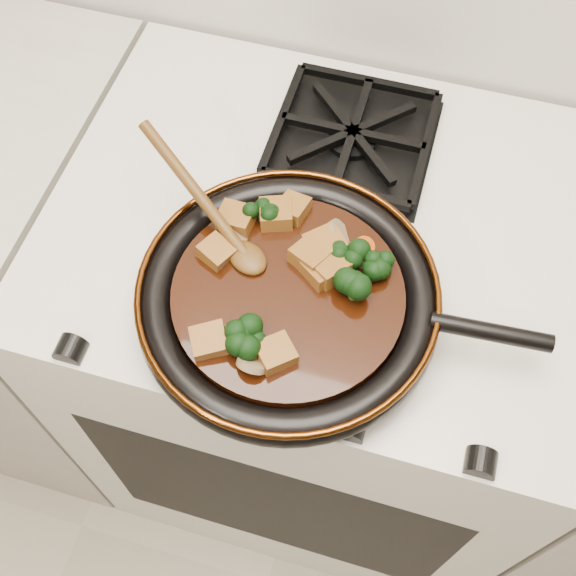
# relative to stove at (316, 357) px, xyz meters

# --- Properties ---
(stove) EXTENTS (0.76, 0.60, 0.90)m
(stove) POSITION_rel_stove_xyz_m (0.00, 0.00, 0.00)
(stove) COLOR beige
(stove) RESTS_ON ground
(burner_grate_front) EXTENTS (0.23, 0.23, 0.03)m
(burner_grate_front) POSITION_rel_stove_xyz_m (0.00, -0.14, 0.46)
(burner_grate_front) COLOR black
(burner_grate_front) RESTS_ON stove
(burner_grate_back) EXTENTS (0.23, 0.23, 0.03)m
(burner_grate_back) POSITION_rel_stove_xyz_m (0.00, 0.14, 0.46)
(burner_grate_back) COLOR black
(burner_grate_back) RESTS_ON stove
(skillet) EXTENTS (0.49, 0.37, 0.05)m
(skillet) POSITION_rel_stove_xyz_m (-0.01, -0.16, 0.49)
(skillet) COLOR black
(skillet) RESTS_ON burner_grate_front
(braising_sauce) EXTENTS (0.28, 0.28, 0.02)m
(braising_sauce) POSITION_rel_stove_xyz_m (-0.01, -0.16, 0.50)
(braising_sauce) COLOR black
(braising_sauce) RESTS_ON skillet
(tofu_cube_0) EXTENTS (0.05, 0.06, 0.03)m
(tofu_cube_0) POSITION_rel_stove_xyz_m (-0.05, -0.06, 0.52)
(tofu_cube_0) COLOR brown
(tofu_cube_0) RESTS_ON braising_sauce
(tofu_cube_1) EXTENTS (0.05, 0.04, 0.03)m
(tofu_cube_1) POSITION_rel_stove_xyz_m (-0.10, -0.08, 0.52)
(tofu_cube_1) COLOR brown
(tofu_cube_1) RESTS_ON braising_sauce
(tofu_cube_2) EXTENTS (0.05, 0.05, 0.03)m
(tofu_cube_2) POSITION_rel_stove_xyz_m (0.02, -0.12, 0.52)
(tofu_cube_2) COLOR brown
(tofu_cube_2) RESTS_ON braising_sauce
(tofu_cube_3) EXTENTS (0.06, 0.06, 0.03)m
(tofu_cube_3) POSITION_rel_stove_xyz_m (0.00, -0.11, 0.52)
(tofu_cube_3) COLOR brown
(tofu_cube_3) RESTS_ON braising_sauce
(tofu_cube_4) EXTENTS (0.05, 0.05, 0.03)m
(tofu_cube_4) POSITION_rel_stove_xyz_m (-0.08, -0.25, 0.52)
(tofu_cube_4) COLOR brown
(tofu_cube_4) RESTS_ON braising_sauce
(tofu_cube_5) EXTENTS (0.06, 0.06, 0.03)m
(tofu_cube_5) POSITION_rel_stove_xyz_m (0.02, -0.09, 0.52)
(tofu_cube_5) COLOR brown
(tofu_cube_5) RESTS_ON braising_sauce
(tofu_cube_6) EXTENTS (0.06, 0.06, 0.03)m
(tofu_cube_6) POSITION_rel_stove_xyz_m (-0.00, -0.24, 0.52)
(tofu_cube_6) COLOR brown
(tofu_cube_6) RESTS_ON braising_sauce
(tofu_cube_7) EXTENTS (0.04, 0.05, 0.03)m
(tofu_cube_7) POSITION_rel_stove_xyz_m (-0.04, -0.04, 0.52)
(tofu_cube_7) COLOR brown
(tofu_cube_7) RESTS_ON braising_sauce
(tofu_cube_8) EXTENTS (0.06, 0.07, 0.03)m
(tofu_cube_8) POSITION_rel_stove_xyz_m (0.03, -0.11, 0.52)
(tofu_cube_8) COLOR brown
(tofu_cube_8) RESTS_ON braising_sauce
(tofu_cube_9) EXTENTS (0.05, 0.05, 0.03)m
(tofu_cube_9) POSITION_rel_stove_xyz_m (-0.11, -0.13, 0.52)
(tofu_cube_9) COLOR brown
(tofu_cube_9) RESTS_ON braising_sauce
(broccoli_floret_0) EXTENTS (0.07, 0.08, 0.06)m
(broccoli_floret_0) POSITION_rel_stove_xyz_m (-0.04, -0.24, 0.52)
(broccoli_floret_0) COLOR black
(broccoli_floret_0) RESTS_ON braising_sauce
(broccoli_floret_1) EXTENTS (0.07, 0.06, 0.06)m
(broccoli_floret_1) POSITION_rel_stove_xyz_m (0.05, -0.10, 0.52)
(broccoli_floret_1) COLOR black
(broccoli_floret_1) RESTS_ON braising_sauce
(broccoli_floret_2) EXTENTS (0.08, 0.08, 0.07)m
(broccoli_floret_2) POSITION_rel_stove_xyz_m (0.07, -0.14, 0.52)
(broccoli_floret_2) COLOR black
(broccoli_floret_2) RESTS_ON braising_sauce
(broccoli_floret_3) EXTENTS (0.07, 0.08, 0.06)m
(broccoli_floret_3) POSITION_rel_stove_xyz_m (-0.03, -0.22, 0.52)
(broccoli_floret_3) COLOR black
(broccoli_floret_3) RESTS_ON braising_sauce
(broccoli_floret_4) EXTENTS (0.08, 0.08, 0.05)m
(broccoli_floret_4) POSITION_rel_stove_xyz_m (0.09, -0.10, 0.52)
(broccoli_floret_4) COLOR black
(broccoli_floret_4) RESTS_ON braising_sauce
(broccoli_floret_5) EXTENTS (0.08, 0.09, 0.06)m
(broccoli_floret_5) POSITION_rel_stove_xyz_m (-0.07, -0.06, 0.52)
(broccoli_floret_5) COLOR black
(broccoli_floret_5) RESTS_ON braising_sauce
(carrot_coin_0) EXTENTS (0.03, 0.03, 0.02)m
(carrot_coin_0) POSITION_rel_stove_xyz_m (0.06, -0.07, 0.51)
(carrot_coin_0) COLOR #AF3A04
(carrot_coin_0) RESTS_ON braising_sauce
(carrot_coin_1) EXTENTS (0.03, 0.03, 0.02)m
(carrot_coin_1) POSITION_rel_stove_xyz_m (-0.04, -0.23, 0.51)
(carrot_coin_1) COLOR #AF3A04
(carrot_coin_1) RESTS_ON braising_sauce
(carrot_coin_2) EXTENTS (0.03, 0.03, 0.02)m
(carrot_coin_2) POSITION_rel_stove_xyz_m (-0.04, -0.23, 0.51)
(carrot_coin_2) COLOR #AF3A04
(carrot_coin_2) RESTS_ON braising_sauce
(carrot_coin_3) EXTENTS (0.03, 0.03, 0.02)m
(carrot_coin_3) POSITION_rel_stove_xyz_m (0.02, -0.12, 0.51)
(carrot_coin_3) COLOR #AF3A04
(carrot_coin_3) RESTS_ON braising_sauce
(mushroom_slice_0) EXTENTS (0.04, 0.04, 0.03)m
(mushroom_slice_0) POSITION_rel_stove_xyz_m (0.06, -0.09, 0.52)
(mushroom_slice_0) COLOR #7C6547
(mushroom_slice_0) RESTS_ON braising_sauce
(mushroom_slice_1) EXTENTS (0.04, 0.05, 0.03)m
(mushroom_slice_1) POSITION_rel_stove_xyz_m (-0.10, -0.10, 0.52)
(mushroom_slice_1) COLOR #7C6547
(mushroom_slice_1) RESTS_ON braising_sauce
(mushroom_slice_2) EXTENTS (0.04, 0.05, 0.03)m
(mushroom_slice_2) POSITION_rel_stove_xyz_m (0.03, -0.06, 0.52)
(mushroom_slice_2) COLOR #7C6547
(mushroom_slice_2) RESTS_ON braising_sauce
(mushroom_slice_3) EXTENTS (0.04, 0.04, 0.03)m
(mushroom_slice_3) POSITION_rel_stove_xyz_m (-0.02, -0.26, 0.52)
(mushroom_slice_3) COLOR #7C6547
(mushroom_slice_3) RESTS_ON braising_sauce
(wooden_spoon) EXTENTS (0.13, 0.10, 0.21)m
(wooden_spoon) POSITION_rel_stove_xyz_m (-0.11, -0.10, 0.53)
(wooden_spoon) COLOR #4C2F10
(wooden_spoon) RESTS_ON braising_sauce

